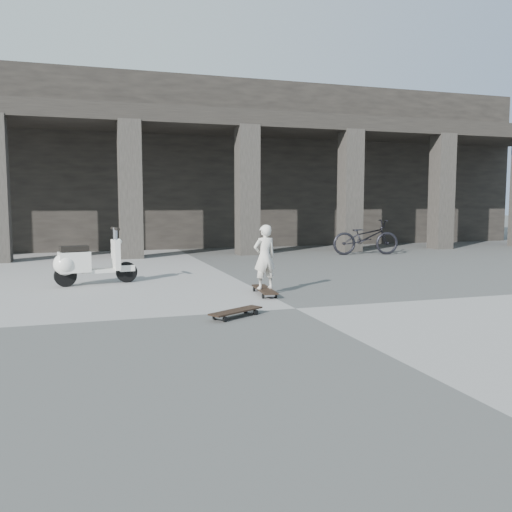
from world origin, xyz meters
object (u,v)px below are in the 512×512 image
object	(u,v)px
skateboard_spare	(236,312)
child	(265,257)
scooter	(82,263)
longboard	(264,290)
bicycle	(366,237)

from	to	relation	value
skateboard_spare	child	size ratio (longest dim) A/B	0.78
skateboard_spare	child	xyz separation A→B (m)	(1.00, 1.69, 0.60)
child	scooter	size ratio (longest dim) A/B	0.70
skateboard_spare	longboard	bearing A→B (deg)	29.02
longboard	child	size ratio (longest dim) A/B	0.96
longboard	scooter	distance (m)	3.78
scooter	bicycle	distance (m)	9.30
longboard	bicycle	world-z (taller)	bicycle
child	scooter	xyz separation A→B (m)	(-3.12, 2.11, -0.23)
skateboard_spare	scooter	world-z (taller)	scooter
child	scooter	bearing A→B (deg)	-42.71
bicycle	longboard	bearing A→B (deg)	148.25
scooter	longboard	bearing A→B (deg)	-44.95
longboard	child	bearing A→B (deg)	7.47
skateboard_spare	child	world-z (taller)	child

